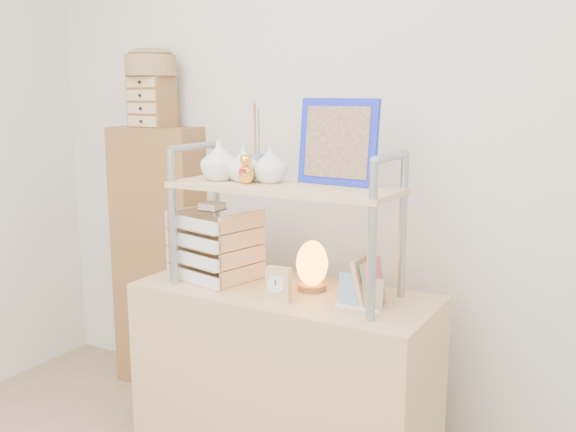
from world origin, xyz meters
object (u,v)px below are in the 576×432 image
(letter_tray, at_px, (214,249))
(salt_lamp, at_px, (312,265))
(cabinet, at_px, (161,257))
(desk, at_px, (284,378))

(letter_tray, relative_size, salt_lamp, 1.63)
(cabinet, bearing_deg, desk, -27.94)
(desk, relative_size, letter_tray, 3.67)
(desk, xyz_separation_m, cabinet, (-0.96, 0.37, 0.30))
(letter_tray, height_order, salt_lamp, letter_tray)
(cabinet, distance_m, letter_tray, 0.77)
(cabinet, height_order, letter_tray, cabinet)
(cabinet, relative_size, letter_tray, 4.12)
(desk, height_order, salt_lamp, salt_lamp)
(letter_tray, distance_m, salt_lamp, 0.43)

